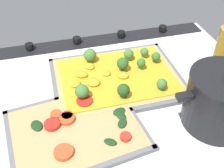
{
  "coord_description": "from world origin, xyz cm",
  "views": [
    {
      "loc": [
        17.3,
        52.12,
        51.41
      ],
      "look_at": [
        2.99,
        -1.71,
        3.89
      ],
      "focal_mm": 43.14,
      "sensor_mm": 36.0,
      "label": 1
    }
  ],
  "objects": [
    {
      "name": "baking_tray_back",
      "position": [
        14.87,
        8.97,
        0.37
      ],
      "size": [
        34.72,
        28.95,
        1.3
      ],
      "color": "slate",
      "rests_on": "ground_plane"
    },
    {
      "name": "veggie_pizza_back",
      "position": [
        14.79,
        8.78,
        1.1
      ],
      "size": [
        32.03,
        26.26,
        1.9
      ],
      "color": "tan",
      "rests_on": "baking_tray_back"
    },
    {
      "name": "oil_bottle",
      "position": [
        -30.21,
        -1.91,
        8.67
      ],
      "size": [
        5.47,
        5.47,
        21.06
      ],
      "color": "olive",
      "rests_on": "ground_plane"
    },
    {
      "name": "ground_plane",
      "position": [
        0.0,
        0.0,
        -1.5
      ],
      "size": [
        81.64,
        68.29,
        3.0
      ],
      "primitive_type": "cube",
      "color": "silver"
    },
    {
      "name": "stove_control_panel",
      "position": [
        -0.0,
        -30.64,
        0.55
      ],
      "size": [
        78.38,
        7.0,
        2.6
      ],
      "color": "black",
      "rests_on": "ground_plane"
    },
    {
      "name": "baking_tray_front",
      "position": [
        0.03,
        -7.43,
        0.36
      ],
      "size": [
        37.72,
        28.89,
        1.3
      ],
      "color": "slate",
      "rests_on": "ground_plane"
    },
    {
      "name": "broccoli_pizza",
      "position": [
        0.2,
        -7.5,
        1.86
      ],
      "size": [
        35.32,
        26.48,
        5.92
      ],
      "color": "tan",
      "rests_on": "baking_tray_front"
    },
    {
      "name": "cooking_pot",
      "position": [
        -19.5,
        14.29,
        7.05
      ],
      "size": [
        23.9,
        17.04,
        16.38
      ],
      "color": "black",
      "rests_on": "ground_plane"
    }
  ]
}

